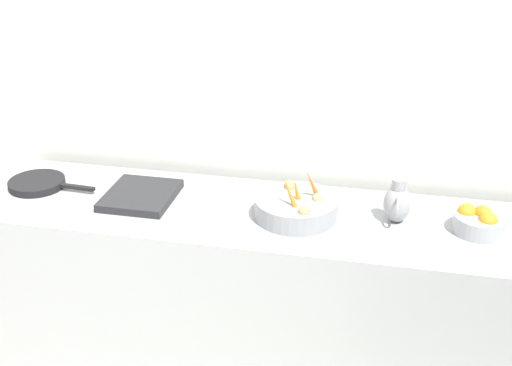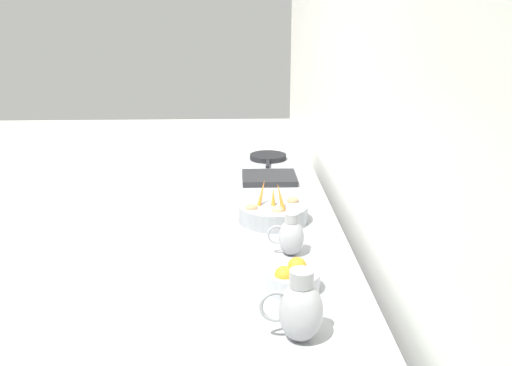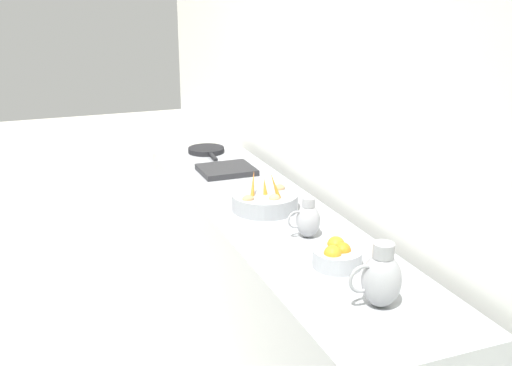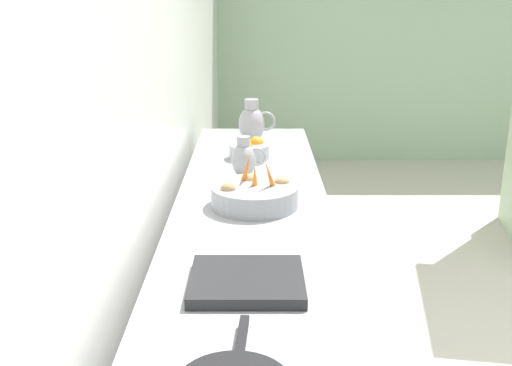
% 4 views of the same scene
% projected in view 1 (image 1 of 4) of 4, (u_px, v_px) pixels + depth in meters
% --- Properties ---
extents(tile_wall_left, '(0.10, 7.74, 3.00)m').
position_uv_depth(tile_wall_left, '(432.00, 66.00, 2.90)').
color(tile_wall_left, silver).
rests_on(tile_wall_left, ground_plane).
extents(prep_counter, '(0.65, 2.92, 0.93)m').
position_uv_depth(prep_counter, '(298.00, 305.00, 3.05)').
color(prep_counter, '#9EA0A5').
rests_on(prep_counter, ground_plane).
extents(vegetable_colander, '(0.36, 0.36, 0.22)m').
position_uv_depth(vegetable_colander, '(297.00, 207.00, 2.83)').
color(vegetable_colander, gray).
rests_on(vegetable_colander, prep_counter).
extents(orange_bowl, '(0.21, 0.21, 0.11)m').
position_uv_depth(orange_bowl, '(479.00, 221.00, 2.71)').
color(orange_bowl, '#9EA0A5').
rests_on(orange_bowl, prep_counter).
extents(metal_pitcher_short, '(0.17, 0.12, 0.20)m').
position_uv_depth(metal_pitcher_short, '(397.00, 203.00, 2.78)').
color(metal_pitcher_short, '#939399').
rests_on(metal_pitcher_short, prep_counter).
extents(counter_sink_basin, '(0.34, 0.30, 0.04)m').
position_uv_depth(counter_sink_basin, '(141.00, 195.00, 2.99)').
color(counter_sink_basin, '#232326').
rests_on(counter_sink_basin, prep_counter).
extents(skillet_on_counter, '(0.26, 0.43, 0.03)m').
position_uv_depth(skillet_on_counter, '(38.00, 183.00, 3.11)').
color(skillet_on_counter, black).
rests_on(skillet_on_counter, prep_counter).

